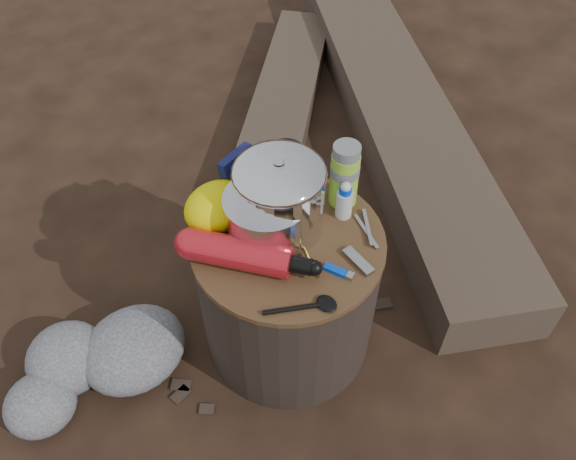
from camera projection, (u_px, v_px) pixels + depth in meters
ground at (288, 334)px, 1.77m from camera, size 60.00×60.00×0.00m
stump at (288, 292)px, 1.60m from camera, size 0.48×0.48×0.44m
log_main at (397, 113)px, 2.34m from camera, size 1.33×1.95×0.17m
log_small at (284, 102)px, 2.44m from camera, size 1.14×1.03×0.11m
foil_windscreen at (267, 217)px, 1.40m from camera, size 0.21×0.21×0.13m
camping_pot at (279, 195)px, 1.39m from camera, size 0.22×0.22×0.22m
fuel_bottle at (240, 253)px, 1.36m from camera, size 0.25×0.31×0.08m
thermos at (345, 175)px, 1.46m from camera, size 0.07×0.07×0.18m
travel_mug at (286, 170)px, 1.51m from camera, size 0.09×0.09×0.13m
stuff_sack at (217, 207)px, 1.43m from camera, size 0.17×0.14×0.12m
food_pouch at (239, 175)px, 1.49m from camera, size 0.11×0.05×0.13m
lighter at (336, 270)px, 1.37m from camera, size 0.04×0.07×0.01m
multitool at (358, 261)px, 1.39m from camera, size 0.03×0.09×0.01m
pot_grabber at (366, 231)px, 1.45m from camera, size 0.08×0.12×0.01m
spork at (294, 308)px, 1.30m from camera, size 0.16×0.11×0.01m
squeeze_bottle at (344, 201)px, 1.46m from camera, size 0.04×0.04×0.10m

